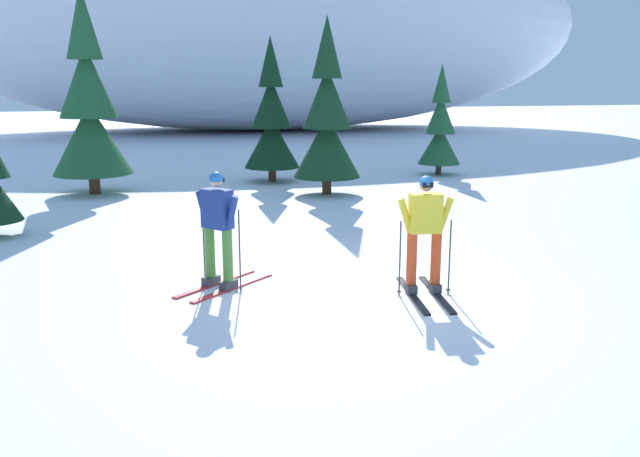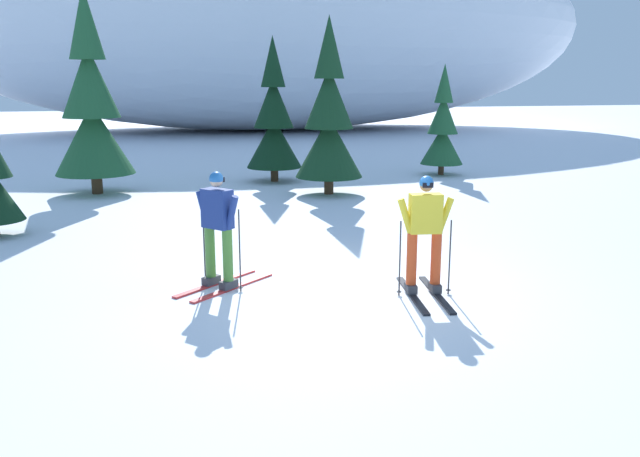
% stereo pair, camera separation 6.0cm
% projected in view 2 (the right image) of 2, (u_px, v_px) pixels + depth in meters
% --- Properties ---
extents(ground_plane, '(120.00, 120.00, 0.00)m').
position_uv_depth(ground_plane, '(354.00, 293.00, 9.76)').
color(ground_plane, white).
extents(skier_yellow_jacket, '(0.84, 1.74, 1.74)m').
position_uv_depth(skier_yellow_jacket, '(425.00, 232.00, 9.51)').
color(skier_yellow_jacket, black).
rests_on(skier_yellow_jacket, ground).
extents(skier_navy_jacket, '(1.59, 1.46, 1.77)m').
position_uv_depth(skier_navy_jacket, '(218.00, 227.00, 9.78)').
color(skier_navy_jacket, red).
rests_on(skier_navy_jacket, ground).
extents(pine_tree_center_left, '(2.11, 2.11, 5.46)m').
position_uv_depth(pine_tree_center_left, '(91.00, 109.00, 17.66)').
color(pine_tree_center_left, '#47301E').
rests_on(pine_tree_center_left, ground).
extents(pine_tree_center, '(1.67, 1.67, 4.33)m').
position_uv_depth(pine_tree_center, '(274.00, 122.00, 19.91)').
color(pine_tree_center, '#47301E').
rests_on(pine_tree_center, ground).
extents(pine_tree_center_right, '(1.82, 1.82, 4.71)m').
position_uv_depth(pine_tree_center_right, '(329.00, 121.00, 17.67)').
color(pine_tree_center_right, '#47301E').
rests_on(pine_tree_center_right, ground).
extents(pine_tree_far_right, '(1.37, 1.37, 3.55)m').
position_uv_depth(pine_tree_far_right, '(443.00, 129.00, 21.37)').
color(pine_tree_far_right, '#47301E').
rests_on(pine_tree_far_right, ground).
extents(snow_ridge_background, '(39.59, 19.99, 12.63)m').
position_uv_depth(snow_ridge_background, '(266.00, 23.00, 39.31)').
color(snow_ridge_background, white).
rests_on(snow_ridge_background, ground).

